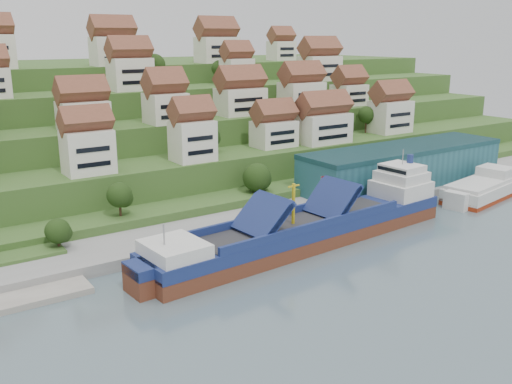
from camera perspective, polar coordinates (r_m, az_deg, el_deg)
ground at (r=108.92m, az=2.56°, el=-5.96°), size 300.00×300.00×0.00m
quay at (r=131.45m, az=5.66°, el=-1.75°), size 180.00×14.00×2.20m
hillside at (r=196.67m, az=-15.84°, el=6.28°), size 260.00×128.00×31.00m
hillside_village at (r=154.71m, az=-10.69°, el=9.36°), size 156.01×63.07×29.03m
hillside_trees at (r=140.09m, az=-9.84°, el=5.71°), size 141.89×62.10×31.42m
warehouse at (r=153.12m, az=14.50°, el=2.63°), size 60.00×15.00×10.00m
flagpole at (r=125.02m, az=6.52°, el=0.09°), size 1.28×0.16×8.00m
cargo_ship at (r=112.93m, az=5.80°, el=-3.62°), size 70.19×15.67×15.33m
second_ship at (r=154.94m, az=21.83°, el=0.30°), size 27.71×14.25×7.66m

